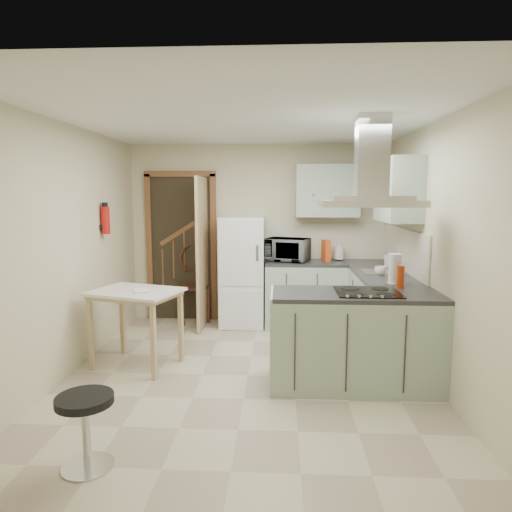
# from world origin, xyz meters

# --- Properties ---
(floor) EXTENTS (4.20, 4.20, 0.00)m
(floor) POSITION_xyz_m (0.00, 0.00, 0.00)
(floor) COLOR #BCB292
(floor) RESTS_ON ground
(ceiling) EXTENTS (4.20, 4.20, 0.00)m
(ceiling) POSITION_xyz_m (0.00, 0.00, 2.50)
(ceiling) COLOR silver
(ceiling) RESTS_ON back_wall
(back_wall) EXTENTS (3.60, 0.00, 3.60)m
(back_wall) POSITION_xyz_m (0.00, 2.10, 1.25)
(back_wall) COLOR beige
(back_wall) RESTS_ON floor
(left_wall) EXTENTS (0.00, 4.20, 4.20)m
(left_wall) POSITION_xyz_m (-1.80, 0.00, 1.25)
(left_wall) COLOR beige
(left_wall) RESTS_ON floor
(right_wall) EXTENTS (0.00, 4.20, 4.20)m
(right_wall) POSITION_xyz_m (1.80, 0.00, 1.25)
(right_wall) COLOR beige
(right_wall) RESTS_ON floor
(doorway) EXTENTS (1.10, 0.12, 2.10)m
(doorway) POSITION_xyz_m (-1.10, 2.07, 1.05)
(doorway) COLOR brown
(doorway) RESTS_ON floor
(fridge) EXTENTS (0.60, 0.60, 1.50)m
(fridge) POSITION_xyz_m (-0.20, 1.80, 0.75)
(fridge) COLOR white
(fridge) RESTS_ON floor
(counter_back) EXTENTS (1.08, 0.60, 0.90)m
(counter_back) POSITION_xyz_m (0.66, 1.80, 0.45)
(counter_back) COLOR #9EB2A0
(counter_back) RESTS_ON floor
(counter_right) EXTENTS (0.60, 1.95, 0.90)m
(counter_right) POSITION_xyz_m (1.50, 1.12, 0.45)
(counter_right) COLOR #9EB2A0
(counter_right) RESTS_ON floor
(splashback) EXTENTS (1.68, 0.02, 0.50)m
(splashback) POSITION_xyz_m (0.96, 2.09, 1.15)
(splashback) COLOR beige
(splashback) RESTS_ON counter_back
(wall_cabinet_back) EXTENTS (0.85, 0.35, 0.70)m
(wall_cabinet_back) POSITION_xyz_m (0.95, 1.93, 1.85)
(wall_cabinet_back) COLOR #9EB2A0
(wall_cabinet_back) RESTS_ON back_wall
(wall_cabinet_right) EXTENTS (0.35, 0.90, 0.70)m
(wall_cabinet_right) POSITION_xyz_m (1.62, 0.85, 1.85)
(wall_cabinet_right) COLOR #9EB2A0
(wall_cabinet_right) RESTS_ON right_wall
(peninsula) EXTENTS (1.55, 0.65, 0.90)m
(peninsula) POSITION_xyz_m (1.02, -0.18, 0.45)
(peninsula) COLOR #9EB2A0
(peninsula) RESTS_ON floor
(hob) EXTENTS (0.58, 0.50, 0.01)m
(hob) POSITION_xyz_m (1.12, -0.18, 0.91)
(hob) COLOR black
(hob) RESTS_ON peninsula
(extractor_hood) EXTENTS (0.90, 0.55, 0.10)m
(extractor_hood) POSITION_xyz_m (1.12, -0.18, 1.72)
(extractor_hood) COLOR silver
(extractor_hood) RESTS_ON ceiling
(sink) EXTENTS (0.45, 0.40, 0.01)m
(sink) POSITION_xyz_m (1.50, 0.95, 0.91)
(sink) COLOR silver
(sink) RESTS_ON counter_right
(fire_extinguisher) EXTENTS (0.10, 0.10, 0.32)m
(fire_extinguisher) POSITION_xyz_m (-1.74, 0.90, 1.50)
(fire_extinguisher) COLOR #B2140F
(fire_extinguisher) RESTS_ON left_wall
(drop_leaf_table) EXTENTS (1.02, 0.88, 0.81)m
(drop_leaf_table) POSITION_xyz_m (-1.19, 0.21, 0.41)
(drop_leaf_table) COLOR tan
(drop_leaf_table) RESTS_ON floor
(bentwood_chair) EXTENTS (0.59, 0.59, 1.01)m
(bentwood_chair) POSITION_xyz_m (-0.92, 1.94, 0.50)
(bentwood_chair) COLOR #4C2D19
(bentwood_chair) RESTS_ON floor
(stool) EXTENTS (0.47, 0.47, 0.50)m
(stool) POSITION_xyz_m (-0.95, -1.61, 0.25)
(stool) COLOR black
(stool) RESTS_ON floor
(microwave) EXTENTS (0.65, 0.54, 0.31)m
(microwave) POSITION_xyz_m (0.42, 1.83, 1.05)
(microwave) COLOR black
(microwave) RESTS_ON counter_back
(kettle) EXTENTS (0.19, 0.19, 0.21)m
(kettle) POSITION_xyz_m (1.13, 1.93, 1.01)
(kettle) COLOR silver
(kettle) RESTS_ON counter_back
(cereal_box) EXTENTS (0.12, 0.20, 0.28)m
(cereal_box) POSITION_xyz_m (0.95, 1.89, 1.04)
(cereal_box) COLOR #E2501A
(cereal_box) RESTS_ON counter_back
(soap_bottle) EXTENTS (0.11, 0.12, 0.21)m
(soap_bottle) POSITION_xyz_m (1.69, 1.37, 1.00)
(soap_bottle) COLOR #B7B8C4
(soap_bottle) RESTS_ON counter_right
(paper_towel) EXTENTS (0.12, 0.12, 0.32)m
(paper_towel) POSITION_xyz_m (1.48, 0.25, 1.06)
(paper_towel) COLOR silver
(paper_towel) RESTS_ON counter_right
(cup) EXTENTS (0.16, 0.16, 0.10)m
(cup) POSITION_xyz_m (1.45, 0.77, 0.95)
(cup) COLOR white
(cup) RESTS_ON counter_right
(red_bottle) EXTENTS (0.09, 0.09, 0.22)m
(red_bottle) POSITION_xyz_m (1.48, 0.06, 1.01)
(red_bottle) COLOR #BC3910
(red_bottle) RESTS_ON peninsula
(book) EXTENTS (0.21, 0.24, 0.09)m
(book) POSITION_xyz_m (-1.18, 0.13, 0.86)
(book) COLOR maroon
(book) RESTS_ON drop_leaf_table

